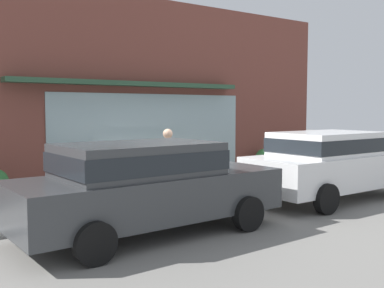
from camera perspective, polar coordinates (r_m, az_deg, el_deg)
ground_plane at (r=9.95m, az=0.41°, el=-7.67°), size 60.00×60.00×0.00m
curb_strip at (r=9.77m, az=1.10°, el=-7.52°), size 14.00×0.24×0.12m
storefront at (r=12.47m, az=-8.07°, el=6.33°), size 14.00×0.81×5.12m
fire_hydrant at (r=10.61m, az=1.34°, el=-4.34°), size 0.43×0.40×0.94m
pedestrian_with_handbag at (r=10.21m, az=-2.95°, el=-1.95°), size 0.36×0.62×1.64m
parked_car_white at (r=10.85m, az=17.10°, el=-2.10°), size 4.40×1.99×1.56m
parked_car_dark_gray at (r=7.54m, az=-5.85°, el=-4.86°), size 4.63×2.08×1.54m
potted_plant_low_front at (r=14.68m, az=9.08°, el=-2.02°), size 0.57×0.57×0.81m
potted_plant_near_hydrant at (r=13.04m, az=1.86°, el=-2.69°), size 0.35×0.35×0.97m
potted_plant_window_left at (r=12.38m, az=-3.56°, el=-2.28°), size 0.30×0.30×1.32m
potted_plant_window_right at (r=11.42m, az=-7.40°, el=-4.13°), size 0.33×0.33×0.82m
potted_plant_window_center at (r=11.04m, az=-13.07°, el=-4.71°), size 0.43×0.43×0.72m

